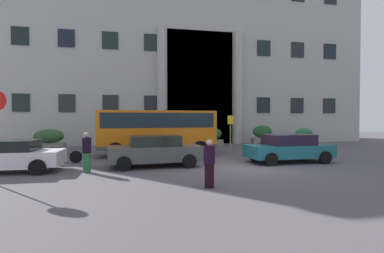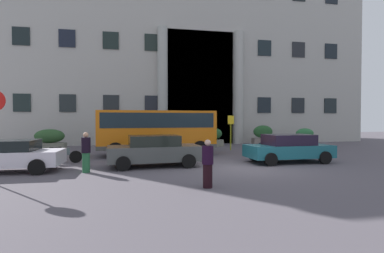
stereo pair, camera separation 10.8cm
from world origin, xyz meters
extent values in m
cube|color=#544E56|center=(0.00, 0.00, -0.06)|extent=(80.00, 64.00, 0.12)
cube|color=#ABA9A1|center=(0.00, 17.50, 7.90)|extent=(33.99, 9.00, 15.79)
cube|color=black|center=(0.84, 13.06, 4.99)|extent=(5.90, 0.12, 9.97)
cylinder|color=#A6AAA5|center=(-2.54, 12.75, 4.99)|extent=(0.86, 0.86, 9.97)
cylinder|color=#ACACA5|center=(4.23, 12.75, 4.99)|extent=(0.86, 0.86, 9.97)
cube|color=black|center=(-13.60, 12.96, 3.47)|extent=(1.28, 0.08, 1.42)
cube|color=black|center=(-10.20, 12.96, 3.47)|extent=(1.28, 0.08, 1.42)
cube|color=black|center=(-6.80, 12.96, 3.47)|extent=(1.28, 0.08, 1.42)
cube|color=black|center=(-3.40, 12.96, 3.47)|extent=(1.28, 0.08, 1.42)
cube|color=black|center=(6.80, 12.96, 3.47)|extent=(1.28, 0.08, 1.42)
cube|color=black|center=(10.20, 12.96, 3.47)|extent=(1.28, 0.08, 1.42)
cube|color=black|center=(13.60, 12.96, 3.47)|extent=(1.28, 0.08, 1.42)
cube|color=black|center=(-13.60, 12.96, 8.68)|extent=(1.28, 0.08, 1.42)
cube|color=black|center=(-10.20, 12.96, 8.68)|extent=(1.28, 0.08, 1.42)
cube|color=black|center=(-6.80, 12.96, 8.68)|extent=(1.28, 0.08, 1.42)
cube|color=black|center=(-3.40, 12.96, 8.68)|extent=(1.28, 0.08, 1.42)
cube|color=black|center=(6.80, 12.96, 8.68)|extent=(1.28, 0.08, 1.42)
cube|color=black|center=(10.20, 12.96, 8.68)|extent=(1.28, 0.08, 1.42)
cube|color=black|center=(13.60, 12.96, 8.68)|extent=(1.28, 0.08, 1.42)
cube|color=orange|center=(-3.55, 5.50, 1.56)|extent=(6.99, 2.79, 2.21)
cube|color=black|center=(-3.55, 5.50, 2.10)|extent=(6.59, 2.79, 0.85)
cube|color=black|center=(-0.20, 5.73, 1.91)|extent=(0.19, 1.95, 1.06)
cube|color=#4D4D47|center=(-3.55, 5.50, 0.57)|extent=(7.00, 2.83, 0.24)
cylinder|color=black|center=(-1.23, 6.82, 0.45)|extent=(0.92, 0.34, 0.90)
cylinder|color=black|center=(-1.07, 4.51, 0.45)|extent=(0.92, 0.34, 0.90)
cylinder|color=black|center=(-6.02, 6.49, 0.45)|extent=(0.92, 0.34, 0.90)
cylinder|color=black|center=(-5.86, 4.18, 0.45)|extent=(0.92, 0.34, 0.90)
cylinder|color=#929D19|center=(1.76, 7.43, 1.19)|extent=(0.08, 0.08, 2.37)
cube|color=yellow|center=(1.76, 7.40, 2.12)|extent=(0.44, 0.03, 0.60)
cube|color=slate|center=(5.72, 10.81, 0.30)|extent=(1.77, 0.72, 0.60)
ellipsoid|color=#245127|center=(5.72, 10.81, 1.13)|extent=(1.70, 0.65, 1.05)
cube|color=slate|center=(-4.75, 10.77, 0.28)|extent=(1.51, 0.73, 0.56)
ellipsoid|color=#2B5D21|center=(-4.75, 10.77, 0.99)|extent=(1.45, 0.66, 0.84)
cube|color=gray|center=(1.20, 10.53, 0.26)|extent=(1.77, 0.80, 0.53)
ellipsoid|color=#245429|center=(1.20, 10.53, 1.02)|extent=(1.70, 0.72, 0.98)
cube|color=slate|center=(9.34, 10.42, 0.28)|extent=(1.69, 0.81, 0.56)
ellipsoid|color=#2B6C3B|center=(9.34, 10.42, 0.98)|extent=(1.63, 0.73, 0.84)
cube|color=slate|center=(-10.84, 10.21, 0.24)|extent=(2.14, 0.94, 0.47)
ellipsoid|color=#2C5129|center=(-10.84, 10.21, 0.97)|extent=(2.05, 0.85, 0.99)
cube|color=white|center=(-9.96, 0.87, 0.57)|extent=(4.27, 1.81, 0.60)
cube|color=black|center=(-9.96, 0.87, 1.09)|extent=(2.31, 1.59, 0.44)
cylinder|color=black|center=(-8.51, 1.78, 0.31)|extent=(0.62, 0.20, 0.62)
cylinder|color=black|center=(-8.51, -0.02, 0.31)|extent=(0.62, 0.20, 0.62)
cube|color=#474A48|center=(-3.94, 1.24, 0.61)|extent=(4.26, 2.07, 0.68)
cube|color=black|center=(-3.94, 1.24, 1.18)|extent=(2.35, 1.71, 0.47)
cylinder|color=black|center=(-2.61, 2.22, 0.31)|extent=(0.63, 0.25, 0.62)
cylinder|color=black|center=(-2.47, 0.47, 0.31)|extent=(0.63, 0.25, 0.62)
cylinder|color=black|center=(-5.41, 2.00, 0.31)|extent=(0.63, 0.25, 0.62)
cylinder|color=black|center=(-5.28, 0.25, 0.31)|extent=(0.63, 0.25, 0.62)
cube|color=#1D626F|center=(2.72, 1.23, 0.58)|extent=(4.23, 1.92, 0.61)
cube|color=black|center=(2.72, 1.23, 1.14)|extent=(2.30, 1.64, 0.52)
cylinder|color=black|center=(4.11, 2.17, 0.31)|extent=(0.63, 0.22, 0.62)
cylinder|color=black|center=(4.17, 0.39, 0.31)|extent=(0.63, 0.22, 0.62)
cylinder|color=black|center=(1.27, 2.08, 0.31)|extent=(0.63, 0.22, 0.62)
cylinder|color=black|center=(1.33, 0.30, 0.31)|extent=(0.63, 0.22, 0.62)
cylinder|color=black|center=(3.21, 3.49, 0.30)|extent=(0.61, 0.17, 0.60)
cylinder|color=black|center=(1.92, 3.34, 0.30)|extent=(0.61, 0.19, 0.60)
cube|color=#4A4652|center=(2.57, 3.41, 0.58)|extent=(0.85, 0.34, 0.32)
cube|color=black|center=(2.39, 3.39, 0.76)|extent=(0.54, 0.26, 0.12)
cylinder|color=#A5A5A8|center=(3.11, 3.47, 0.88)|extent=(0.09, 0.55, 0.03)
cylinder|color=black|center=(-3.37, 3.30, 0.30)|extent=(0.60, 0.12, 0.60)
cylinder|color=black|center=(-4.71, 3.25, 0.30)|extent=(0.60, 0.14, 0.60)
cube|color=red|center=(-4.04, 3.28, 0.58)|extent=(0.87, 0.27, 0.32)
cube|color=black|center=(-4.22, 3.27, 0.76)|extent=(0.53, 0.22, 0.12)
cylinder|color=#A5A5A8|center=(-3.47, 3.30, 0.88)|extent=(0.05, 0.55, 0.03)
cylinder|color=black|center=(-7.69, 3.08, 0.30)|extent=(0.61, 0.19, 0.60)
cylinder|color=black|center=(-9.13, 2.85, 0.30)|extent=(0.61, 0.21, 0.60)
cube|color=#3F5051|center=(-8.41, 2.97, 0.58)|extent=(0.96, 0.38, 0.32)
cube|color=black|center=(-8.59, 2.94, 0.76)|extent=(0.54, 0.28, 0.12)
cylinder|color=#A5A5A8|center=(-7.81, 3.06, 0.88)|extent=(0.11, 0.55, 0.03)
cylinder|color=#25623A|center=(-6.74, 0.20, 0.40)|extent=(0.30, 0.30, 0.80)
cylinder|color=black|center=(-6.74, 0.20, 1.11)|extent=(0.36, 0.36, 0.62)
sphere|color=tan|center=(-6.74, 0.20, 1.53)|extent=(0.21, 0.21, 0.21)
cylinder|color=black|center=(-2.54, -3.28, 0.37)|extent=(0.30, 0.30, 0.74)
cylinder|color=black|center=(-2.54, -3.28, 1.03)|extent=(0.36, 0.36, 0.57)
sphere|color=#D8AE94|center=(-2.54, -3.28, 1.42)|extent=(0.20, 0.20, 0.20)
camera|label=1|loc=(-4.83, -12.13, 2.14)|focal=27.33mm
camera|label=2|loc=(-4.72, -12.15, 2.14)|focal=27.33mm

